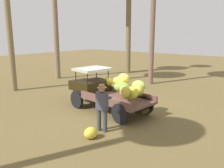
% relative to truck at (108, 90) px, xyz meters
% --- Properties ---
extents(ground_plane, '(60.00, 60.00, 0.00)m').
position_rel_truck_xyz_m(ground_plane, '(-0.16, -0.11, -0.95)').
color(ground_plane, brown).
extents(truck, '(4.58, 2.13, 1.85)m').
position_rel_truck_xyz_m(truck, '(0.00, 0.00, 0.00)').
color(truck, black).
rests_on(truck, ground).
extents(farmer, '(0.52, 0.48, 1.73)m').
position_rel_truck_xyz_m(farmer, '(-1.39, 1.99, 0.03)').
color(farmer, '#333D3E').
rests_on(farmer, ground).
extents(loose_banana_bunch, '(0.44, 0.54, 0.41)m').
position_rel_truck_xyz_m(loose_banana_bunch, '(-1.49, 2.69, -0.75)').
color(loose_banana_bunch, yellow).
rests_on(loose_banana_bunch, ground).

